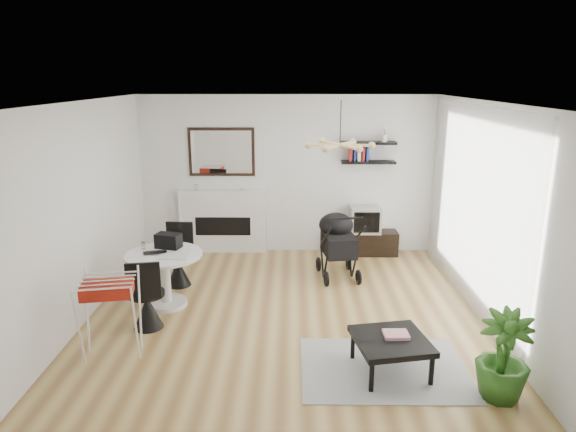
{
  "coord_description": "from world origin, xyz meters",
  "views": [
    {
      "loc": [
        0.11,
        -6.15,
        2.99
      ],
      "look_at": [
        0.05,
        0.4,
        1.2
      ],
      "focal_mm": 32.0,
      "sensor_mm": 36.0,
      "label": 1
    }
  ],
  "objects_px": {
    "stroller": "(338,247)",
    "drying_rack": "(111,316)",
    "fireplace": "(223,214)",
    "tv_console": "(365,243)",
    "coffee_table": "(391,342)",
    "crt_tv": "(365,219)",
    "dining_table": "(165,271)",
    "potted_plant": "(503,356)"
  },
  "relations": [
    {
      "from": "stroller",
      "to": "drying_rack",
      "type": "bearing_deg",
      "value": -145.93
    },
    {
      "from": "fireplace",
      "to": "tv_console",
      "type": "relative_size",
      "value": 1.99
    },
    {
      "from": "stroller",
      "to": "coffee_table",
      "type": "relative_size",
      "value": 1.28
    },
    {
      "from": "drying_rack",
      "to": "stroller",
      "type": "xyz_separation_m",
      "value": [
        2.66,
        2.4,
        -0.01
      ]
    },
    {
      "from": "crt_tv",
      "to": "dining_table",
      "type": "distance_m",
      "value": 3.61
    },
    {
      "from": "fireplace",
      "to": "dining_table",
      "type": "relative_size",
      "value": 2.14
    },
    {
      "from": "stroller",
      "to": "potted_plant",
      "type": "distance_m",
      "value": 3.38
    },
    {
      "from": "fireplace",
      "to": "coffee_table",
      "type": "xyz_separation_m",
      "value": [
        2.23,
        -3.81,
        -0.34
      ]
    },
    {
      "from": "crt_tv",
      "to": "dining_table",
      "type": "xyz_separation_m",
      "value": [
        -2.93,
        -2.1,
        -0.14
      ]
    },
    {
      "from": "crt_tv",
      "to": "potted_plant",
      "type": "distance_m",
      "value": 4.19
    },
    {
      "from": "potted_plant",
      "to": "coffee_table",
      "type": "bearing_deg",
      "value": 155.84
    },
    {
      "from": "dining_table",
      "to": "potted_plant",
      "type": "bearing_deg",
      "value": -28.77
    },
    {
      "from": "crt_tv",
      "to": "stroller",
      "type": "height_order",
      "value": "stroller"
    },
    {
      "from": "tv_console",
      "to": "coffee_table",
      "type": "distance_m",
      "value": 3.7
    },
    {
      "from": "tv_console",
      "to": "crt_tv",
      "type": "height_order",
      "value": "crt_tv"
    },
    {
      "from": "stroller",
      "to": "crt_tv",
      "type": "bearing_deg",
      "value": 53.35
    },
    {
      "from": "potted_plant",
      "to": "fireplace",
      "type": "bearing_deg",
      "value": 126.98
    },
    {
      "from": "dining_table",
      "to": "drying_rack",
      "type": "height_order",
      "value": "drying_rack"
    },
    {
      "from": "crt_tv",
      "to": "coffee_table",
      "type": "distance_m",
      "value": 3.7
    },
    {
      "from": "dining_table",
      "to": "fireplace",
      "type": "bearing_deg",
      "value": 77.64
    },
    {
      "from": "coffee_table",
      "to": "potted_plant",
      "type": "bearing_deg",
      "value": -24.16
    },
    {
      "from": "stroller",
      "to": "coffee_table",
      "type": "bearing_deg",
      "value": -90.94
    },
    {
      "from": "dining_table",
      "to": "stroller",
      "type": "relative_size",
      "value": 0.93
    },
    {
      "from": "crt_tv",
      "to": "potted_plant",
      "type": "bearing_deg",
      "value": -79.62
    },
    {
      "from": "fireplace",
      "to": "dining_table",
      "type": "height_order",
      "value": "fireplace"
    },
    {
      "from": "fireplace",
      "to": "coffee_table",
      "type": "bearing_deg",
      "value": -59.68
    },
    {
      "from": "tv_console",
      "to": "dining_table",
      "type": "bearing_deg",
      "value": -144.59
    },
    {
      "from": "crt_tv",
      "to": "drying_rack",
      "type": "xyz_separation_m",
      "value": [
        -3.2,
        -3.4,
        -0.15
      ]
    },
    {
      "from": "coffee_table",
      "to": "fireplace",
      "type": "bearing_deg",
      "value": 120.32
    },
    {
      "from": "drying_rack",
      "to": "stroller",
      "type": "distance_m",
      "value": 3.58
    },
    {
      "from": "stroller",
      "to": "coffee_table",
      "type": "xyz_separation_m",
      "value": [
        0.33,
        -2.69,
        -0.12
      ]
    },
    {
      "from": "fireplace",
      "to": "drying_rack",
      "type": "height_order",
      "value": "fireplace"
    },
    {
      "from": "coffee_table",
      "to": "drying_rack",
      "type": "bearing_deg",
      "value": 174.52
    },
    {
      "from": "tv_console",
      "to": "potted_plant",
      "type": "distance_m",
      "value": 4.19
    },
    {
      "from": "crt_tv",
      "to": "drying_rack",
      "type": "bearing_deg",
      "value": -133.33
    },
    {
      "from": "crt_tv",
      "to": "drying_rack",
      "type": "relative_size",
      "value": 0.56
    },
    {
      "from": "dining_table",
      "to": "stroller",
      "type": "distance_m",
      "value": 2.62
    },
    {
      "from": "stroller",
      "to": "potted_plant",
      "type": "relative_size",
      "value": 1.22
    },
    {
      "from": "tv_console",
      "to": "coffee_table",
      "type": "relative_size",
      "value": 1.28
    },
    {
      "from": "crt_tv",
      "to": "dining_table",
      "type": "bearing_deg",
      "value": -144.42
    },
    {
      "from": "dining_table",
      "to": "stroller",
      "type": "xyz_separation_m",
      "value": [
        2.38,
        1.1,
        -0.02
      ]
    },
    {
      "from": "crt_tv",
      "to": "stroller",
      "type": "bearing_deg",
      "value": -118.66
    }
  ]
}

